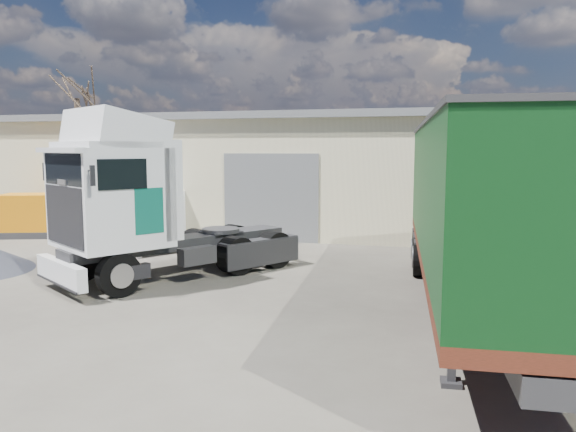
% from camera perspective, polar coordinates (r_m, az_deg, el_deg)
% --- Properties ---
extents(ground, '(120.00, 120.00, 0.00)m').
position_cam_1_polar(ground, '(13.26, -6.00, -9.78)').
color(ground, black).
rests_on(ground, ground).
extents(warehouse, '(30.60, 12.60, 5.42)m').
position_cam_1_polar(warehouse, '(29.81, -5.82, 4.66)').
color(warehouse, beige).
rests_on(warehouse, ground).
extents(bare_tree, '(4.00, 4.00, 9.60)m').
position_cam_1_polar(bare_tree, '(39.27, -20.72, 12.47)').
color(bare_tree, '#382B21').
rests_on(bare_tree, ground).
extents(tractor_unit, '(6.15, 7.44, 4.86)m').
position_cam_1_polar(tractor_unit, '(16.47, -14.62, 0.55)').
color(tractor_unit, black).
rests_on(tractor_unit, ground).
extents(box_trailer, '(3.70, 13.36, 4.39)m').
position_cam_1_polar(box_trailer, '(13.46, 19.18, 1.73)').
color(box_trailer, '#2D2D30').
rests_on(box_trailer, ground).
extents(panel_van, '(2.73, 5.19, 2.02)m').
position_cam_1_polar(panel_van, '(23.75, -14.41, 0.01)').
color(panel_van, black).
rests_on(panel_van, ground).
extents(orange_skip, '(3.39, 2.70, 1.84)m').
position_cam_1_polar(orange_skip, '(26.69, -24.20, -0.17)').
color(orange_skip, '#2D2D30').
rests_on(orange_skip, ground).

